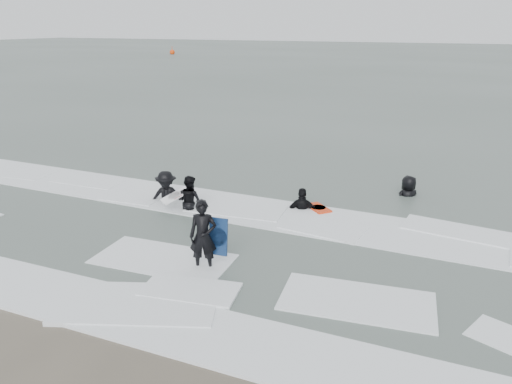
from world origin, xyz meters
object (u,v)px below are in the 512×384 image
at_px(surfer_wading, 191,211).
at_px(surfer_centre, 204,270).
at_px(buoy, 172,52).
at_px(surfer_right_near, 302,210).
at_px(surfer_breaker, 167,203).
at_px(surfer_right_far, 408,196).

bearing_deg(surfer_wading, surfer_centre, 142.34).
bearing_deg(buoy, surfer_right_near, -54.32).
height_order(surfer_right_near, buoy, buoy).
bearing_deg(surfer_breaker, surfer_right_far, 5.58).
bearing_deg(surfer_wading, surfer_right_near, -139.15).
bearing_deg(surfer_wading, buoy, -39.94).
relative_size(surfer_centre, surfer_wading, 1.07).
relative_size(surfer_right_near, buoy, 1.16).
relative_size(surfer_breaker, buoy, 1.20).
bearing_deg(surfer_wading, surfer_right_far, -128.84).
bearing_deg(surfer_right_far, surfer_wading, -5.03).
height_order(surfer_wading, surfer_right_near, surfer_right_near).
xyz_separation_m(surfer_right_near, surfer_right_far, (3.01, 2.87, 0.00)).
bearing_deg(buoy, surfer_wading, -56.68).
bearing_deg(surfer_right_near, surfer_centre, 61.89).
bearing_deg(surfer_breaker, surfer_right_near, -8.03).
xyz_separation_m(surfer_right_near, buoy, (-51.91, 72.28, 0.42)).
height_order(surfer_breaker, buoy, buoy).
height_order(surfer_centre, surfer_right_near, surfer_right_near).
bearing_deg(surfer_right_near, buoy, -72.21).
distance_m(surfer_wading, surfer_breaker, 1.20).
distance_m(surfer_right_near, surfer_right_far, 4.16).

